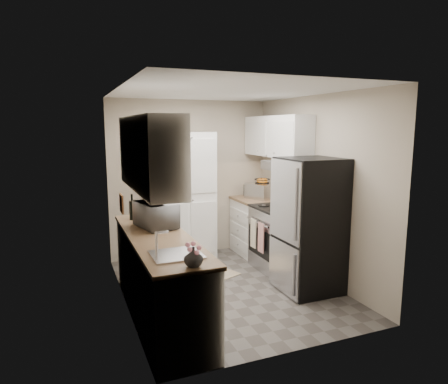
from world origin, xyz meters
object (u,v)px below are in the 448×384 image
Objects in this scene: electric_range at (279,237)px; microwave at (156,215)px; pantry_cabinet at (184,197)px; refrigerator at (309,225)px; toaster_oven at (261,191)px; wine_bottle at (132,208)px.

microwave is at bearing -166.83° from electric_range.
pantry_cabinet is 2.07m from refrigerator.
electric_range is 0.98m from toaster_oven.
refrigerator is 3.94× the size of toaster_oven.
electric_range is at bearing -38.22° from pantry_cabinet.
refrigerator is at bearing -114.65° from microwave.
electric_range is 0.88m from refrigerator.
wine_bottle is (-2.07, 0.85, 0.22)m from refrigerator.
wine_bottle reaches higher than toaster_oven.
microwave is 1.79× the size of wine_bottle.
toaster_oven is at bearing -6.10° from pantry_cabinet.
pantry_cabinet is 4.63× the size of toaster_oven.
toaster_oven is (0.09, 0.79, 0.57)m from electric_range.
electric_range is at bearing -117.75° from toaster_oven.
refrigerator is 1.91m from microwave.
wine_bottle reaches higher than microwave.
microwave is (-0.73, -1.37, 0.07)m from pantry_cabinet.
pantry_cabinet is 1.55m from microwave.
refrigerator is (-0.03, -0.80, 0.37)m from electric_range.
microwave is 0.53m from wine_bottle.
electric_range is at bearing -1.30° from wine_bottle.
electric_range is at bearing 87.52° from refrigerator.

